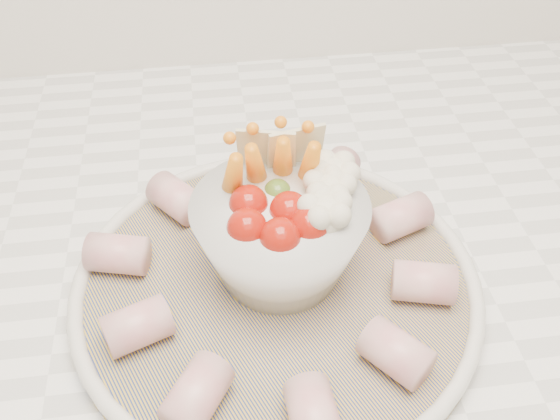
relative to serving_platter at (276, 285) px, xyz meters
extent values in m
cube|color=white|center=(0.11, 0.07, -0.03)|extent=(2.04, 0.62, 0.04)
cylinder|color=navy|center=(0.00, 0.00, 0.00)|extent=(0.42, 0.42, 0.01)
torus|color=silver|center=(0.00, 0.00, 0.00)|extent=(0.32, 0.32, 0.01)
sphere|color=#A4150A|center=(-0.02, -0.01, 0.07)|extent=(0.03, 0.03, 0.03)
sphere|color=#A4150A|center=(0.00, -0.02, 0.07)|extent=(0.03, 0.03, 0.03)
sphere|color=#A4150A|center=(0.02, -0.01, 0.07)|extent=(0.03, 0.03, 0.03)
sphere|color=#A4150A|center=(-0.02, 0.02, 0.07)|extent=(0.03, 0.03, 0.03)
sphere|color=#A4150A|center=(0.01, 0.01, 0.07)|extent=(0.03, 0.03, 0.03)
sphere|color=#4C7025|center=(0.01, 0.03, 0.07)|extent=(0.02, 0.02, 0.02)
cone|color=orange|center=(-0.01, 0.04, 0.08)|extent=(0.03, 0.05, 0.07)
cone|color=orange|center=(0.01, 0.05, 0.08)|extent=(0.02, 0.04, 0.07)
cone|color=orange|center=(0.03, 0.04, 0.08)|extent=(0.02, 0.04, 0.07)
cone|color=orange|center=(-0.03, 0.03, 0.08)|extent=(0.03, 0.04, 0.07)
sphere|color=silver|center=(0.04, 0.02, 0.07)|extent=(0.03, 0.03, 0.03)
sphere|color=silver|center=(0.03, 0.00, 0.07)|extent=(0.03, 0.03, 0.03)
sphere|color=silver|center=(0.05, 0.04, 0.07)|extent=(0.03, 0.03, 0.03)
cube|color=beige|center=(0.00, 0.06, 0.08)|extent=(0.05, 0.02, 0.05)
cube|color=beige|center=(0.02, 0.06, 0.08)|extent=(0.05, 0.02, 0.05)
cylinder|color=#C35965|center=(0.11, -0.03, 0.02)|extent=(0.05, 0.04, 0.03)
cylinder|color=#C35965|center=(0.11, 0.04, 0.02)|extent=(0.05, 0.05, 0.03)
cylinder|color=#C35965|center=(0.07, 0.11, 0.02)|extent=(0.05, 0.05, 0.03)
cylinder|color=#C35965|center=(-0.01, 0.11, 0.02)|extent=(0.03, 0.05, 0.03)
cylinder|color=#C35965|center=(-0.07, 0.09, 0.02)|extent=(0.05, 0.05, 0.03)
cylinder|color=#C35965|center=(-0.12, 0.03, 0.02)|extent=(0.05, 0.04, 0.03)
cylinder|color=#C35965|center=(-0.10, -0.04, 0.02)|extent=(0.05, 0.05, 0.03)
cylinder|color=#C35965|center=(-0.06, -0.10, 0.02)|extent=(0.05, 0.05, 0.03)
cylinder|color=#C35965|center=(0.01, -0.12, 0.02)|extent=(0.03, 0.05, 0.03)
cylinder|color=#C35965|center=(0.07, -0.09, 0.02)|extent=(0.05, 0.05, 0.03)
camera|label=1|loc=(-0.04, -0.32, 0.37)|focal=40.00mm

